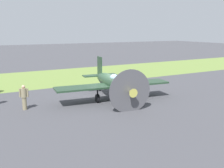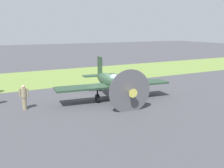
{
  "view_description": "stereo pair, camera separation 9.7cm",
  "coord_description": "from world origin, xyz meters",
  "views": [
    {
      "loc": [
        9.39,
        18.16,
        5.4
      ],
      "look_at": [
        0.09,
        0.87,
        1.23
      ],
      "focal_mm": 41.18,
      "sensor_mm": 36.0,
      "label": 1
    },
    {
      "loc": [
        9.3,
        18.2,
        5.4
      ],
      "look_at": [
        0.09,
        0.87,
        1.23
      ],
      "focal_mm": 41.18,
      "sensor_mm": 36.0,
      "label": 2
    }
  ],
  "objects": [
    {
      "name": "grass_verge",
      "position": [
        0.0,
        -10.8,
        0.0
      ],
      "size": [
        120.0,
        11.0,
        0.01
      ],
      "primitive_type": "cube",
      "color": "olive",
      "rests_on": "ground"
    },
    {
      "name": "airplane_lead",
      "position": [
        0.11,
        1.01,
        1.35
      ],
      "size": [
        9.12,
        7.23,
        3.23
      ],
      "rotation": [
        0.0,
        0.0,
        -0.11
      ],
      "color": "#233D28",
      "rests_on": "ground"
    },
    {
      "name": "ground_crew_mechanic",
      "position": [
        6.66,
        0.4,
        0.91
      ],
      "size": [
        0.58,
        0.38,
        1.73
      ],
      "rotation": [
        0.0,
        0.0,
        2.7
      ],
      "color": "#847A5B",
      "rests_on": "ground"
    },
    {
      "name": "ground_plane",
      "position": [
        0.0,
        0.0,
        0.0
      ],
      "size": [
        160.0,
        160.0,
        0.0
      ],
      "primitive_type": "plane",
      "color": "#424247"
    }
  ]
}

